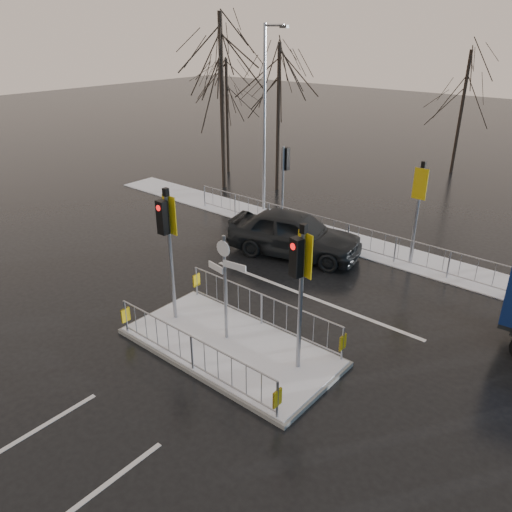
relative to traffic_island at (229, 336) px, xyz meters
The scene contains 11 objects.
ground 0.39m from the traffic_island, 42.90° to the right, with size 120.00×120.00×0.00m, color black.
snow_verge 8.60m from the traffic_island, 89.92° to the left, with size 30.00×2.00×0.04m, color white.
lane_markings 0.52m from the traffic_island, 88.07° to the right, with size 8.00×11.38×0.01m.
traffic_island is the anchor object (origin of this frame).
far_kerb_fixtures 8.11m from the traffic_island, 87.84° to the left, with size 18.00×0.65×3.83m.
car_far_lane 6.61m from the traffic_island, 110.41° to the left, with size 2.07×5.15×1.75m, color black.
tree_near_a 16.23m from the traffic_island, 133.66° to the left, with size 4.75×4.75×8.97m.
tree_near_b 15.57m from the traffic_island, 122.60° to the left, with size 4.00×4.00×7.55m.
tree_near_c 18.84m from the traffic_island, 132.79° to the left, with size 3.50×3.50×6.61m.
tree_far_a 22.52m from the traffic_island, 95.17° to the left, with size 3.75×3.75×7.08m.
street_lamp_left 12.17m from the traffic_island, 124.07° to the left, with size 1.25×0.18×8.20m.
Camera 1 is at (7.85, -8.28, 8.07)m, focal length 35.00 mm.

